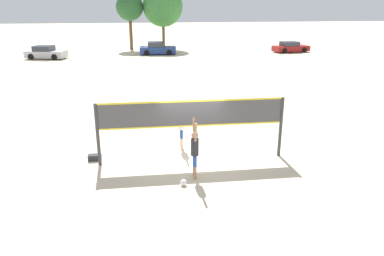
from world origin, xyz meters
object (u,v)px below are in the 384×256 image
Objects in this scene: tree_right_cluster at (130,7)px; volleyball at (184,182)px; player_spiker at (195,148)px; volleyball_net at (192,119)px; parked_car_far at (46,53)px; tree_left_cluster at (163,6)px; parked_car_near at (158,49)px; gear_bag at (95,157)px; player_blocker at (181,124)px; parked_car_mid at (290,47)px.

volleyball is at bearing -86.28° from tree_right_cluster.
tree_right_cluster reaches higher than player_spiker.
volleyball_net reaches higher than parked_car_far.
tree_left_cluster reaches higher than tree_right_cluster.
volleyball is at bearing -87.79° from parked_car_near.
tree_right_cluster is (-3.19, 5.44, 4.65)m from parked_car_near.
player_spiker is at bearing -87.01° from parked_car_near.
gear_bag is at bearing 60.77° from player_spiker.
tree_left_cluster is 4.26m from tree_right_cluster.
parked_car_mid is (16.90, 30.22, -0.51)m from player_blocker.
volleyball_net is at bearing -85.18° from tree_right_cluster.
player_spiker is 37.20m from parked_car_mid.
tree_left_cluster is at bearing -1.84° from player_spiker.
parked_car_far is (-8.48, 29.29, 0.52)m from gear_bag.
parked_car_near is at bearing -59.63° from tree_right_cluster.
volleyball is 39.58m from tree_left_cluster.
tree_left_cluster is (1.07, 5.38, 4.74)m from parked_car_near.
player_spiker is 0.28× the size of tree_left_cluster.
player_spiker is at bearing -85.55° from tree_right_cluster.
volleyball is 0.03× the size of tree_left_cluster.
volleyball_net is 1.04× the size of tree_right_cluster.
volleyball is 34.05m from parked_car_far.
volleyball is (-0.47, -0.54, -1.05)m from player_spiker.
parked_car_near reaches higher than volleyball.
parked_car_mid is 0.59× the size of tree_left_cluster.
gear_bag is 0.12× the size of parked_car_near.
gear_bag is 36.97m from tree_right_cluster.
tree_left_cluster is (1.71, 39.19, 5.29)m from volleyball.
tree_right_cluster is at bearing 179.21° from tree_left_cluster.
player_blocker is at bearing -87.35° from parked_car_near.
player_spiker is (-0.12, -1.60, -0.57)m from volleyball_net.
parked_car_far is (-11.79, 31.94, 0.52)m from volleyball.
tree_left_cluster is at bearing 177.73° from player_blocker.
volleyball_net is 1.70× the size of parked_car_near.
tree_left_cluster reaches higher than gear_bag.
parked_car_far is at bearing 112.54° from volleyball_net.
gear_bag is (-3.61, -0.88, -0.97)m from player_blocker.
volleyball_net is 32.28m from parked_car_far.
volleyball_net is 3.37× the size of player_spiker.
parked_car_far is (-12.43, -1.87, -0.02)m from parked_car_near.
tree_right_cluster is (-3.02, 38.71, 4.15)m from player_spiker.
parked_car_far is at bearing -141.66° from tree_right_cluster.
player_spiker is at bearing -126.54° from parked_car_mid.
player_blocker is 36.08m from tree_right_cluster.
parked_car_far reaches higher than gear_bag.
player_blocker is 3.84m from gear_bag.
parked_car_near is 0.54× the size of tree_left_cluster.
parked_car_far is at bearing 173.78° from parked_car_mid.
parked_car_near is 7.83m from tree_right_cluster.
tree_left_cluster is (-15.49, 5.43, 4.82)m from parked_car_mid.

